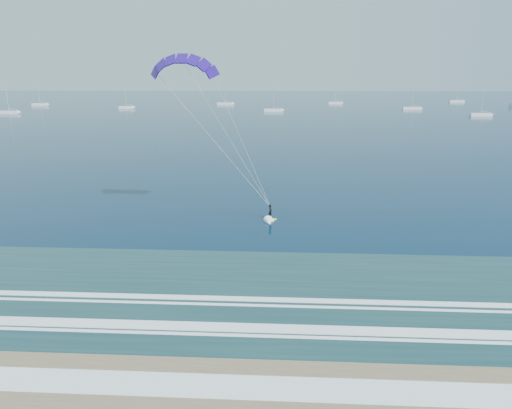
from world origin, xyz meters
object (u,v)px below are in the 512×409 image
object	(u,v)px
kitesurfer_rig	(225,132)
sailboat_0	(9,112)
sailboat_4	(335,103)
sailboat_7	(457,101)
sailboat_3	(274,110)
sailboat_5	(412,108)
sailboat_6	(481,115)
sailboat_2	(225,104)
sailboat_1	(127,107)
sailboat_8	(40,104)

from	to	relation	value
kitesurfer_rig	sailboat_0	distance (m)	179.35
kitesurfer_rig	sailboat_4	distance (m)	218.68
sailboat_4	sailboat_7	bearing A→B (deg)	15.09
sailboat_3	sailboat_4	bearing A→B (deg)	58.76
sailboat_3	sailboat_4	size ratio (longest dim) A/B	1.12
sailboat_0	sailboat_5	size ratio (longest dim) A/B	0.98
sailboat_6	sailboat_2	bearing A→B (deg)	149.64
sailboat_2	sailboat_4	size ratio (longest dim) A/B	1.15
sailboat_4	sailboat_6	size ratio (longest dim) A/B	0.94
sailboat_7	sailboat_3	bearing A→B (deg)	-144.91
sailboat_1	sailboat_3	world-z (taller)	sailboat_3
sailboat_1	sailboat_7	world-z (taller)	sailboat_7
sailboat_1	sailboat_5	bearing A→B (deg)	0.96
kitesurfer_rig	sailboat_8	world-z (taller)	kitesurfer_rig
sailboat_0	sailboat_3	world-z (taller)	sailboat_3
sailboat_6	kitesurfer_rig	bearing A→B (deg)	-121.43
kitesurfer_rig	sailboat_8	bearing A→B (deg)	122.42
sailboat_5	sailboat_6	xyz separation A→B (m)	(17.64, -34.99, -0.00)
sailboat_6	sailboat_3	bearing A→B (deg)	167.14
sailboat_1	sailboat_4	xyz separation A→B (m)	(105.56, 42.23, 0.00)
sailboat_1	sailboat_3	bearing A→B (deg)	-10.83
kitesurfer_rig	sailboat_7	distance (m)	260.28
sailboat_8	sailboat_7	bearing A→B (deg)	10.40
sailboat_7	sailboat_0	bearing A→B (deg)	-156.97
sailboat_3	sailboat_5	distance (m)	67.52
sailboat_7	sailboat_6	bearing A→B (deg)	-104.65
sailboat_4	sailboat_8	world-z (taller)	sailboat_8
sailboat_1	sailboat_4	bearing A→B (deg)	21.80
sailboat_3	sailboat_7	bearing A→B (deg)	35.09
sailboat_5	sailboat_8	distance (m)	191.29
sailboat_2	sailboat_3	world-z (taller)	sailboat_2
sailboat_2	sailboat_8	distance (m)	98.60
sailboat_0	sailboat_5	world-z (taller)	sailboat_5
sailboat_5	sailboat_6	bearing A→B (deg)	-63.25
sailboat_0	sailboat_7	xyz separation A→B (m)	(220.02, 93.54, -0.01)
kitesurfer_rig	sailboat_6	xyz separation A→B (m)	(85.85, 140.47, -9.48)
kitesurfer_rig	sailboat_8	size ratio (longest dim) A/B	1.58
sailboat_5	sailboat_0	bearing A→B (deg)	-169.28
sailboat_3	sailboat_2	bearing A→B (deg)	120.72
sailboat_7	kitesurfer_rig	bearing A→B (deg)	-115.18
sailboat_7	sailboat_8	size ratio (longest dim) A/B	0.88
sailboat_2	sailboat_4	world-z (taller)	sailboat_2
sailboat_1	sailboat_7	xyz separation A→B (m)	(179.68, 62.21, -0.00)
sailboat_4	sailboat_7	world-z (taller)	sailboat_7
kitesurfer_rig	sailboat_4	world-z (taller)	kitesurfer_rig
kitesurfer_rig	sailboat_0	world-z (taller)	kitesurfer_rig
sailboat_8	sailboat_2	bearing A→B (deg)	7.30
sailboat_5	sailboat_6	distance (m)	39.19
sailboat_4	sailboat_7	distance (m)	76.78
sailboat_1	sailboat_3	size ratio (longest dim) A/B	0.86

